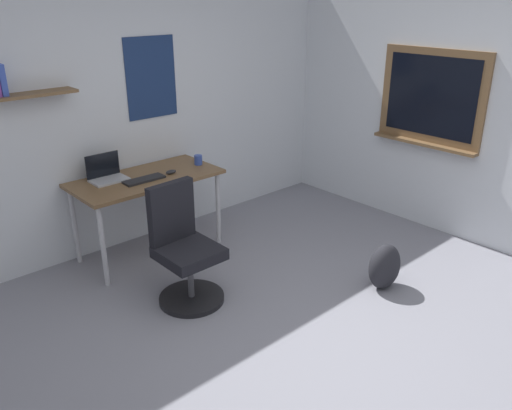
# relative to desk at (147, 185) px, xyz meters

# --- Properties ---
(ground_plane) EXTENTS (5.20, 5.20, 0.00)m
(ground_plane) POSITION_rel_desk_xyz_m (0.05, -2.04, -0.67)
(ground_plane) COLOR gray
(ground_plane) RESTS_ON ground
(wall_back) EXTENTS (5.00, 0.30, 2.60)m
(wall_back) POSITION_rel_desk_xyz_m (0.05, 0.41, 0.63)
(wall_back) COLOR silver
(wall_back) RESTS_ON ground
(wall_right) EXTENTS (0.22, 5.00, 2.60)m
(wall_right) POSITION_rel_desk_xyz_m (2.50, -2.02, 0.63)
(wall_right) COLOR silver
(wall_right) RESTS_ON ground
(desk) EXTENTS (1.32, 0.66, 0.75)m
(desk) POSITION_rel_desk_xyz_m (0.00, 0.00, 0.00)
(desk) COLOR brown
(desk) RESTS_ON ground
(office_chair) EXTENTS (0.52, 0.52, 0.95)m
(office_chair) POSITION_rel_desk_xyz_m (-0.21, -0.88, -0.27)
(office_chair) COLOR black
(office_chair) RESTS_ON ground
(laptop) EXTENTS (0.31, 0.21, 0.23)m
(laptop) POSITION_rel_desk_xyz_m (-0.30, 0.15, 0.13)
(laptop) COLOR #ADAFB5
(laptop) RESTS_ON desk
(keyboard) EXTENTS (0.37, 0.13, 0.02)m
(keyboard) POSITION_rel_desk_xyz_m (-0.07, -0.08, 0.09)
(keyboard) COLOR black
(keyboard) RESTS_ON desk
(computer_mouse) EXTENTS (0.10, 0.06, 0.03)m
(computer_mouse) POSITION_rel_desk_xyz_m (0.21, -0.08, 0.10)
(computer_mouse) COLOR #262628
(computer_mouse) RESTS_ON desk
(coffee_mug) EXTENTS (0.08, 0.08, 0.09)m
(coffee_mug) POSITION_rel_desk_xyz_m (0.56, -0.03, 0.13)
(coffee_mug) COLOR #334CA5
(coffee_mug) RESTS_ON desk
(backpack) EXTENTS (0.32, 0.22, 0.39)m
(backpack) POSITION_rel_desk_xyz_m (1.09, -1.85, -0.48)
(backpack) COLOR #232328
(backpack) RESTS_ON ground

